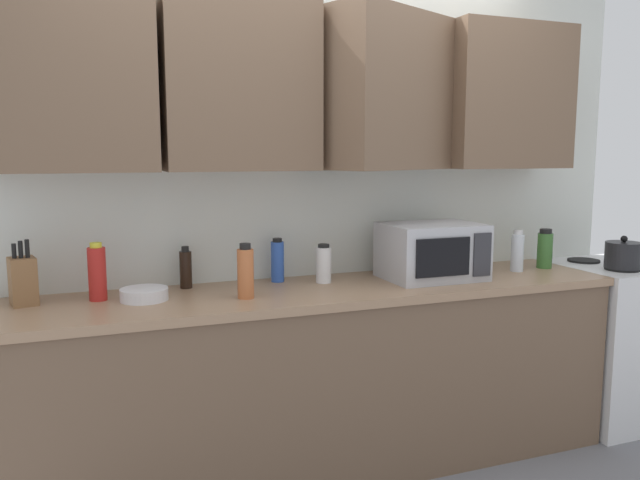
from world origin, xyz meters
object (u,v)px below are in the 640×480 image
Objects in this scene: stove_range at (620,339)px; bottle_soy_dark at (186,269)px; microwave at (432,251)px; bottle_white_jar at (324,264)px; bottle_clear_tall at (517,252)px; bowl_ceramic_small at (144,294)px; knife_block at (23,280)px; bottle_red_sauce at (97,273)px; bottle_green_oil at (545,249)px; kettle at (623,255)px; bottle_spice_jar at (246,272)px; bottle_blue_cleaner at (277,261)px.

bottle_soy_dark is (-2.46, 0.24, 0.54)m from stove_range.
microwave is at bearing 178.81° from stove_range.
bottle_clear_tall reaches higher than bottle_white_jar.
bottle_white_jar is at bearing 4.80° from bowl_ceramic_small.
bowl_ceramic_small is (-0.21, -0.19, -0.07)m from bottle_soy_dark.
bottle_red_sauce is at bearing -4.71° from knife_block.
knife_block is at bearing 178.11° from bottle_green_oil.
bottle_soy_dark is at bearing 7.55° from knife_block.
bottle_soy_dark is at bearing 170.64° from kettle.
knife_block is 1.10× the size of bottle_red_sauce.
stove_range is 3.30× the size of knife_block.
bottle_white_jar reaches higher than stove_range.
microwave is at bearing -10.01° from bottle_soy_dark.
bottle_soy_dark is (0.39, 0.11, -0.03)m from bottle_red_sauce.
microwave reaches higher than bottle_red_sauce.
knife_block reaches higher than stove_range.
knife_block reaches higher than bottle_spice_jar.
bottle_spice_jar is 0.37m from bottle_blue_cleaner.
bottle_clear_tall is (1.28, -0.19, 0.00)m from bottle_blue_cleaner.
bottle_green_oil is at bearing 150.58° from kettle.
bottle_soy_dark is (-2.29, 0.38, 0.01)m from kettle.
kettle reaches higher than stove_range.
bottle_soy_dark is at bearing 125.26° from bottle_spice_jar.
bottle_soy_dark is 0.91× the size of bottle_green_oil.
bowl_ceramic_small is at bearing -164.99° from bottle_blue_cleaner.
bottle_green_oil is at bearing -5.24° from bottle_soy_dark.
microwave is 0.53m from bottle_clear_tall.
microwave is at bearing -3.67° from knife_block.
bottle_red_sauce is 2.12m from bottle_clear_tall.
knife_block is at bearing 177.32° from bottle_clear_tall.
knife_block is at bearing 175.29° from bottle_red_sauce.
bottle_soy_dark is at bearing 170.08° from bottle_white_jar.
kettle is (-0.17, -0.14, 0.53)m from stove_range.
bottle_green_oil reaches higher than bottle_white_jar.
bottle_clear_tall reaches higher than stove_range.
bottle_soy_dark is 0.88× the size of bottle_clear_tall.
bottle_soy_dark is at bearing 174.76° from bottle_green_oil.
bottle_blue_cleaner is (1.13, 0.08, 0.00)m from knife_block.
bowl_ceramic_small is at bearing -20.88° from bottle_red_sauce.
knife_block is 1.27× the size of bottle_green_oil.
stove_range is at bearing -2.46° from bottle_red_sauce.
bowl_ceramic_small is (-2.50, 0.19, -0.06)m from kettle.
bottle_white_jar is 0.88× the size of bottle_green_oil.
kettle is at bearing -2.09° from bottle_spice_jar.
kettle is 0.94× the size of bottle_soy_dark.
bottle_soy_dark is 0.97× the size of bowl_ceramic_small.
microwave is 0.99m from bottle_spice_jar.
stove_range is at bearing -6.55° from bottle_green_oil.
bottle_white_jar is 0.86m from bowl_ceramic_small.
bottle_green_oil reaches higher than stove_range.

